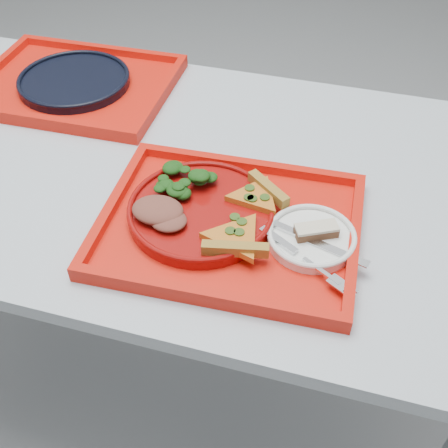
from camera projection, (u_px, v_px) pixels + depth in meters
The scene contains 14 objects.
ground at pixel (156, 357), 1.67m from camera, with size 10.00×10.00×0.00m, color gray.
table at pixel (130, 184), 1.20m from camera, with size 1.60×0.80×0.75m.
tray_main at pixel (229, 228), 0.99m from camera, with size 0.45×0.35×0.01m, color red.
tray_far at pixel (75, 87), 1.33m from camera, with size 0.45×0.35×0.01m, color red.
dinner_plate at pixel (201, 212), 1.00m from camera, with size 0.26×0.26×0.02m, color maroon.
side_plate at pixel (311, 239), 0.95m from camera, with size 0.15×0.15×0.01m, color white.
navy_plate at pixel (74, 82), 1.32m from camera, with size 0.26×0.26×0.02m, color black.
pizza_slice_a at pixel (236, 235), 0.93m from camera, with size 0.12×0.11×0.02m, color orange, non-canonical shape.
pizza_slice_b at pixel (256, 195), 1.00m from camera, with size 0.11×0.10×0.02m, color orange, non-canonical shape.
salad_heap at pixel (184, 179), 1.02m from camera, with size 0.09×0.08×0.04m, color black.
meat_portion at pixel (158, 210), 0.97m from camera, with size 0.09×0.07×0.03m, color brown.
dessert_bar at pixel (316, 231), 0.94m from camera, with size 0.08×0.06×0.02m.
knife at pixel (317, 242), 0.93m from camera, with size 0.18×0.02×0.01m, color silver.
fork at pixel (303, 257), 0.91m from camera, with size 0.18×0.02×0.01m, color silver.
Camera 1 is at (0.45, -0.83, 1.45)m, focal length 45.00 mm.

